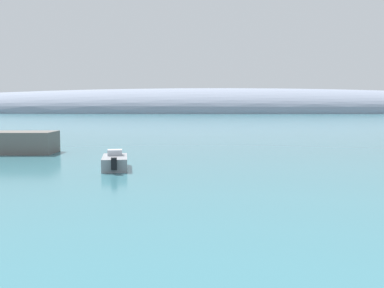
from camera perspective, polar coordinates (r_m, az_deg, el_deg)
distant_ridge at (r=226.05m, az=3.19°, el=3.94°), size 380.89×55.02×24.10m
motorboat_grey_foreground at (r=31.43m, az=-9.65°, el=-2.23°), size 2.27×4.59×1.26m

